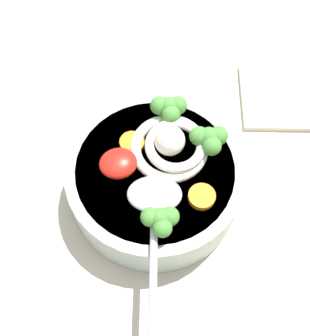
% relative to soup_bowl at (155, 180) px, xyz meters
% --- Properties ---
extents(table_slab, '(1.25, 1.25, 0.04)m').
position_rel_soup_bowl_xyz_m(table_slab, '(0.01, 0.04, -0.06)').
color(table_slab, '#BCB29E').
rests_on(table_slab, ground).
extents(soup_bowl, '(0.21, 0.21, 0.07)m').
position_rel_soup_bowl_xyz_m(soup_bowl, '(0.00, 0.00, 0.00)').
color(soup_bowl, '#9EB2A3').
rests_on(soup_bowl, table_slab).
extents(noodle_pile, '(0.10, 0.10, 0.04)m').
position_rel_soup_bowl_xyz_m(noodle_pile, '(0.02, 0.02, 0.04)').
color(noodle_pile, silver).
rests_on(noodle_pile, soup_bowl).
extents(soup_spoon, '(0.08, 0.18, 0.02)m').
position_rel_soup_bowl_xyz_m(soup_spoon, '(-0.01, -0.05, 0.04)').
color(soup_spoon, '#B7B7BC').
rests_on(soup_spoon, soup_bowl).
extents(chili_sauce_dollop, '(0.04, 0.04, 0.02)m').
position_rel_soup_bowl_xyz_m(chili_sauce_dollop, '(-0.04, 0.01, 0.04)').
color(chili_sauce_dollop, red).
rests_on(chili_sauce_dollop, soup_bowl).
extents(broccoli_floret_right, '(0.04, 0.04, 0.03)m').
position_rel_soup_bowl_xyz_m(broccoli_floret_right, '(0.07, 0.01, 0.05)').
color(broccoli_floret_right, '#7A9E60').
rests_on(broccoli_floret_right, soup_bowl).
extents(broccoli_floret_center, '(0.04, 0.03, 0.03)m').
position_rel_soup_bowl_xyz_m(broccoli_floret_center, '(-0.01, -0.07, 0.05)').
color(broccoli_floret_center, '#7A9E60').
rests_on(broccoli_floret_center, soup_bowl).
extents(broccoli_floret_far, '(0.04, 0.04, 0.03)m').
position_rel_soup_bowl_xyz_m(broccoli_floret_far, '(0.03, 0.06, 0.05)').
color(broccoli_floret_far, '#7A9E60').
rests_on(broccoli_floret_far, soup_bowl).
extents(carrot_slice_beside_chili, '(0.03, 0.03, 0.01)m').
position_rel_soup_bowl_xyz_m(carrot_slice_beside_chili, '(0.04, -0.05, 0.04)').
color(carrot_slice_beside_chili, orange).
rests_on(carrot_slice_beside_chili, soup_bowl).
extents(carrot_slice_extra_a, '(0.03, 0.03, 0.01)m').
position_rel_soup_bowl_xyz_m(carrot_slice_extra_a, '(-0.02, 0.04, 0.04)').
color(carrot_slice_extra_a, orange).
rests_on(carrot_slice_extra_a, soup_bowl).
extents(folded_napkin, '(0.15, 0.14, 0.01)m').
position_rel_soup_bowl_xyz_m(folded_napkin, '(0.22, 0.10, -0.03)').
color(folded_napkin, beige).
rests_on(folded_napkin, table_slab).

